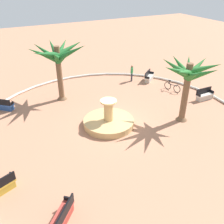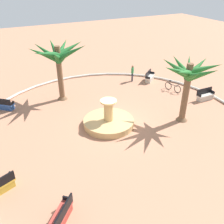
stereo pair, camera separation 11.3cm
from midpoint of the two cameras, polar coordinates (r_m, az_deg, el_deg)
The scene contains 11 objects.
ground_plane at distance 17.86m, azimuth 0.15°, elevation -2.71°, with size 80.00×80.00×0.00m, color tan.
plaza_curb at distance 17.81m, azimuth 0.15°, elevation -2.44°, with size 19.64×19.64×0.20m, color silver.
fountain at distance 17.56m, azimuth -0.97°, elevation -2.20°, with size 3.56×3.56×1.97m.
palm_tree_by_curb at distance 17.54m, azimuth 16.93°, elevation 8.11°, with size 3.99×4.10×4.57m.
palm_tree_mid_plaza at distance 20.42m, azimuth -12.59°, elevation 12.24°, with size 4.59×4.65×4.81m.
bench_east at distance 22.47m, azimuth 20.31°, elevation 3.50°, with size 0.51×1.60×1.00m.
bench_north at distance 11.81m, azimuth -11.61°, elevation -22.47°, with size 1.52×1.45×1.00m.
bench_southeast at distance 25.16m, azimuth 8.36°, elevation 7.84°, with size 1.40×1.56×1.00m.
bench_southwest at distance 21.32m, azimuth -23.77°, elevation 1.36°, with size 1.42×1.54×1.00m.
bicycle_red_frame at distance 23.31m, azimuth 13.51°, elevation 5.61°, with size 1.67×0.61×0.94m.
person_cyclist_helmet at distance 24.69m, azimuth 4.44°, elevation 9.06°, with size 0.42×0.38×1.64m.
Camera 1 is at (-13.42, 6.90, 9.55)m, focal length 39.85 mm.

